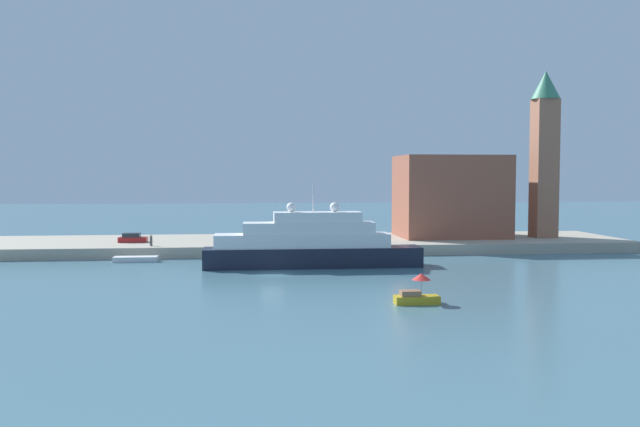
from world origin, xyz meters
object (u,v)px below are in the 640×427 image
small_motorboat (417,293)px  person_figure (151,241)px  bell_tower (545,147)px  parked_car (133,238)px  mooring_bollard (288,242)px  work_barge (136,259)px  harbor_building (451,196)px  large_yacht (310,245)px

small_motorboat → person_figure: bearing=127.3°
bell_tower → parked_car: size_ratio=6.38×
person_figure → mooring_bollard: 19.06m
work_barge → mooring_bollard: bearing=12.1°
harbor_building → parked_car: size_ratio=4.04×
work_barge → mooring_bollard: size_ratio=6.40×
person_figure → mooring_bollard: person_figure is taller
large_yacht → bell_tower: (38.90, 19.50, 13.02)m
small_motorboat → mooring_bollard: size_ratio=4.45×
bell_tower → small_motorboat: bearing=-125.7°
small_motorboat → bell_tower: bearing=54.3°
work_barge → parked_car: (-2.23, 10.70, 1.77)m
small_motorboat → work_barge: small_motorboat is taller
work_barge → parked_car: 11.07m
parked_car → mooring_bollard: bearing=-15.8°
large_yacht → parked_car: size_ratio=6.54×
work_barge → mooring_bollard: 20.80m
bell_tower → person_figure: bearing=-173.4°
large_yacht → work_barge: (-22.29, 7.42, -2.38)m
work_barge → harbor_building: bearing=17.4°
work_barge → person_figure: 5.63m
work_barge → person_figure: (1.24, 5.15, 1.92)m
mooring_bollard → parked_car: bearing=164.2°
large_yacht → person_figure: bearing=149.1°
small_motorboat → person_figure: person_figure is taller
bell_tower → person_figure: 61.83m
large_yacht → parked_car: bearing=143.5°
large_yacht → work_barge: 23.61m
large_yacht → bell_tower: 45.42m
work_barge → harbor_building: (46.86, 14.65, 7.65)m
small_motorboat → harbor_building: 50.21m
large_yacht → harbor_building: 33.45m
small_motorboat → parked_car: 53.17m
large_yacht → mooring_bollard: large_yacht is taller
harbor_building → person_figure: bearing=-168.2°
bell_tower → parked_car: bell_tower is taller
large_yacht → small_motorboat: bearing=-73.5°
large_yacht → mooring_bollard: (-2.01, 11.77, -0.76)m
parked_car → person_figure: 6.54m
person_figure → large_yacht: bearing=-30.9°
small_motorboat → mooring_bollard: 37.45m
bell_tower → parked_car: (-63.41, -1.38, -13.63)m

